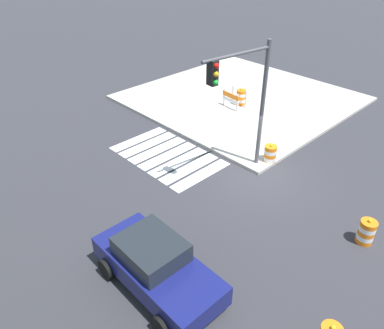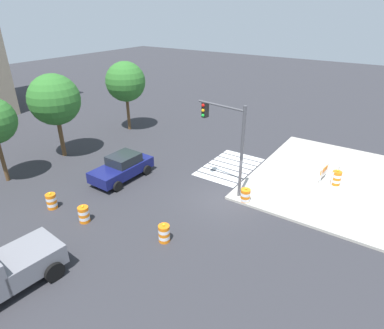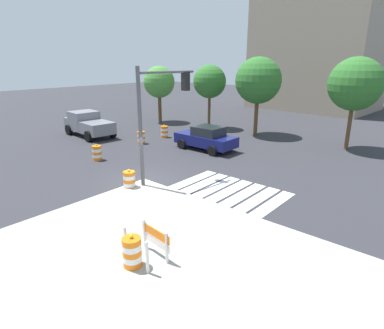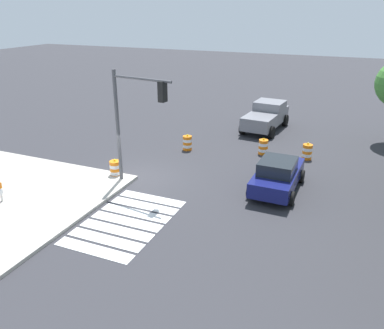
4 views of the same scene
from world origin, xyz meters
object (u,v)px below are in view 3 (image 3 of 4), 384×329
at_px(traffic_barrel_on_sidewalk, 132,252).
at_px(street_tree_streetside_near, 258,81).
at_px(traffic_light_pole, 160,104).
at_px(pickup_truck, 88,124).
at_px(street_tree_corner_lot, 159,82).
at_px(traffic_barrel_crosswalk_end, 97,153).
at_px(construction_barricade, 151,240).
at_px(street_tree_streetside_far, 210,82).
at_px(traffic_barrel_median_near, 129,181).
at_px(street_tree_streetside_mid, 355,84).
at_px(traffic_barrel_near_corner, 141,137).
at_px(sports_car, 206,138).
at_px(traffic_barrel_median_far, 164,132).

distance_m(traffic_barrel_on_sidewalk, street_tree_streetside_near, 19.90).
xyz_separation_m(traffic_light_pole, street_tree_streetside_near, (-2.08, 12.80, 0.43)).
relative_size(pickup_truck, street_tree_corner_lot, 0.99).
height_order(traffic_barrel_crosswalk_end, construction_barricade, construction_barricade).
relative_size(traffic_barrel_crosswalk_end, street_tree_streetside_far, 0.18).
xyz_separation_m(traffic_barrel_crosswalk_end, traffic_light_pole, (5.78, -0.08, 3.46)).
bearing_deg(traffic_barrel_median_near, construction_barricade, -32.57).
distance_m(street_tree_streetside_mid, street_tree_corner_lot, 17.43).
bearing_deg(traffic_barrel_on_sidewalk, traffic_barrel_near_corner, 138.24).
height_order(sports_car, street_tree_streetside_far, street_tree_streetside_far).
bearing_deg(traffic_barrel_median_far, street_tree_corner_lot, 138.81).
xyz_separation_m(pickup_truck, street_tree_corner_lot, (-0.07, 8.20, 2.88)).
relative_size(traffic_barrel_crosswalk_end, traffic_barrel_median_far, 1.00).
bearing_deg(sports_car, traffic_barrel_near_corner, -159.02).
xyz_separation_m(sports_car, traffic_light_pole, (2.21, -6.39, 3.10)).
relative_size(traffic_barrel_median_near, traffic_light_pole, 0.19).
xyz_separation_m(sports_car, pickup_truck, (-10.01, -2.85, 0.16)).
relative_size(street_tree_streetside_near, street_tree_corner_lot, 1.15).
relative_size(traffic_barrel_median_near, street_tree_streetside_mid, 0.17).
distance_m(traffic_barrel_median_far, traffic_light_pole, 10.63).
relative_size(construction_barricade, street_tree_streetside_near, 0.21).
height_order(traffic_barrel_median_near, traffic_light_pole, traffic_light_pole).
relative_size(pickup_truck, street_tree_streetside_mid, 0.86).
height_order(traffic_barrel_on_sidewalk, street_tree_streetside_far, street_tree_streetside_far).
bearing_deg(sports_car, street_tree_streetside_near, 88.80).
distance_m(traffic_barrel_median_near, traffic_barrel_median_far, 11.04).
bearing_deg(street_tree_streetside_far, traffic_barrel_near_corner, -91.44).
relative_size(traffic_barrel_crosswalk_end, street_tree_streetside_near, 0.16).
xyz_separation_m(traffic_barrel_near_corner, traffic_light_pole, (6.90, -4.60, 3.46)).
height_order(traffic_barrel_median_far, traffic_light_pole, traffic_light_pole).
distance_m(pickup_truck, street_tree_streetside_mid, 19.94).
bearing_deg(traffic_barrel_near_corner, sports_car, 20.98).
xyz_separation_m(traffic_barrel_near_corner, street_tree_streetside_far, (0.20, 7.90, 3.64)).
xyz_separation_m(traffic_barrel_on_sidewalk, street_tree_streetside_mid, (0.57, 18.42, 3.78)).
distance_m(traffic_barrel_near_corner, traffic_barrel_on_sidewalk, 15.31).
relative_size(pickup_truck, traffic_barrel_median_far, 5.20).
bearing_deg(traffic_barrel_on_sidewalk, sports_car, 119.32).
relative_size(traffic_barrel_on_sidewalk, construction_barricade, 0.78).
xyz_separation_m(construction_barricade, traffic_light_pole, (-4.64, 4.95, 3.19)).
relative_size(sports_car, traffic_light_pole, 0.79).
height_order(sports_car, street_tree_streetside_near, street_tree_streetside_near).
bearing_deg(street_tree_streetside_mid, traffic_barrel_median_far, -155.04).
height_order(pickup_truck, traffic_barrel_near_corner, pickup_truck).
relative_size(traffic_barrel_near_corner, traffic_barrel_on_sidewalk, 1.00).
bearing_deg(street_tree_streetside_mid, traffic_barrel_on_sidewalk, -91.76).
height_order(sports_car, traffic_light_pole, traffic_light_pole).
bearing_deg(sports_car, construction_barricade, -58.87).
xyz_separation_m(traffic_light_pole, street_tree_streetside_mid, (5.09, 12.81, 0.48)).
relative_size(traffic_barrel_on_sidewalk, street_tree_streetside_far, 0.18).
distance_m(sports_car, construction_barricade, 13.25).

